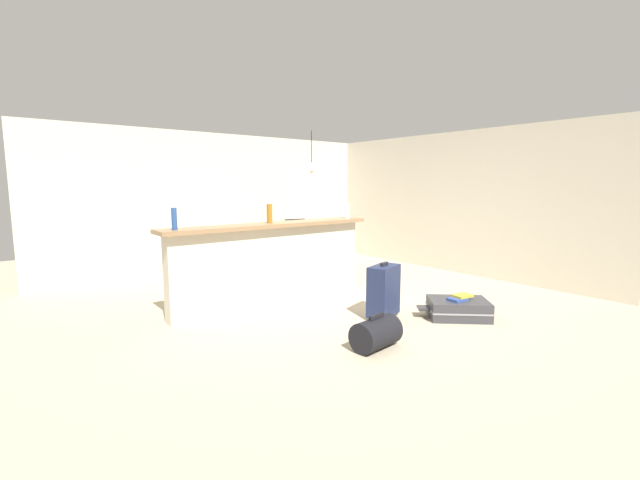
{
  "coord_description": "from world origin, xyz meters",
  "views": [
    {
      "loc": [
        -3.58,
        -4.28,
        1.59
      ],
      "look_at": [
        0.16,
        0.42,
        0.79
      ],
      "focal_mm": 23.69,
      "sensor_mm": 36.0,
      "label": 1
    }
  ],
  "objects_px": {
    "duffel_bag_black": "(376,333)",
    "suitcase_flat_charcoal": "(458,309)",
    "book_stack": "(460,298)",
    "bottle_blue": "(174,219)",
    "dining_chair_near_partition": "(323,248)",
    "dining_chair_far_side": "(293,240)",
    "dining_table": "(308,236)",
    "bottle_white": "(347,211)",
    "pendant_lamp": "(312,166)",
    "bottle_amber": "(269,214)",
    "suitcase_upright_navy": "(384,291)"
  },
  "relations": [
    {
      "from": "dining_table",
      "to": "duffel_bag_black",
      "type": "bearing_deg",
      "value": -116.63
    },
    {
      "from": "dining_chair_near_partition",
      "to": "pendant_lamp",
      "type": "bearing_deg",
      "value": 75.53
    },
    {
      "from": "bottle_white",
      "to": "pendant_lamp",
      "type": "height_order",
      "value": "pendant_lamp"
    },
    {
      "from": "dining_chair_near_partition",
      "to": "dining_chair_far_side",
      "type": "xyz_separation_m",
      "value": [
        0.19,
        1.15,
        0.0
      ]
    },
    {
      "from": "bottle_blue",
      "to": "suitcase_upright_navy",
      "type": "relative_size",
      "value": 0.37
    },
    {
      "from": "dining_table",
      "to": "suitcase_flat_charcoal",
      "type": "relative_size",
      "value": 1.31
    },
    {
      "from": "dining_chair_far_side",
      "to": "suitcase_flat_charcoal",
      "type": "distance_m",
      "value": 3.84
    },
    {
      "from": "dining_chair_near_partition",
      "to": "book_stack",
      "type": "bearing_deg",
      "value": -91.68
    },
    {
      "from": "bottle_amber",
      "to": "dining_chair_far_side",
      "type": "distance_m",
      "value": 2.66
    },
    {
      "from": "bottle_amber",
      "to": "book_stack",
      "type": "height_order",
      "value": "bottle_amber"
    },
    {
      "from": "pendant_lamp",
      "to": "duffel_bag_black",
      "type": "relative_size",
      "value": 1.42
    },
    {
      "from": "bottle_white",
      "to": "pendant_lamp",
      "type": "xyz_separation_m",
      "value": [
        0.36,
        1.34,
        0.69
      ]
    },
    {
      "from": "bottle_amber",
      "to": "duffel_bag_black",
      "type": "bearing_deg",
      "value": -90.51
    },
    {
      "from": "dining_table",
      "to": "dining_chair_far_side",
      "type": "xyz_separation_m",
      "value": [
        0.07,
        0.57,
        -0.13
      ]
    },
    {
      "from": "dining_table",
      "to": "suitcase_flat_charcoal",
      "type": "distance_m",
      "value": 3.29
    },
    {
      "from": "dining_table",
      "to": "dining_chair_far_side",
      "type": "relative_size",
      "value": 1.18
    },
    {
      "from": "duffel_bag_black",
      "to": "suitcase_flat_charcoal",
      "type": "bearing_deg",
      "value": 2.17
    },
    {
      "from": "bottle_blue",
      "to": "bottle_white",
      "type": "bearing_deg",
      "value": -1.04
    },
    {
      "from": "duffel_bag_black",
      "to": "dining_chair_near_partition",
      "type": "bearing_deg",
      "value": 60.48
    },
    {
      "from": "bottle_amber",
      "to": "dining_table",
      "type": "relative_size",
      "value": 0.23
    },
    {
      "from": "dining_chair_far_side",
      "to": "bottle_blue",
      "type": "bearing_deg",
      "value": -146.57
    },
    {
      "from": "suitcase_upright_navy",
      "to": "bottle_blue",
      "type": "bearing_deg",
      "value": 147.05
    },
    {
      "from": "dining_table",
      "to": "suitcase_flat_charcoal",
      "type": "bearing_deg",
      "value": -93.45
    },
    {
      "from": "bottle_amber",
      "to": "book_stack",
      "type": "bearing_deg",
      "value": -53.01
    },
    {
      "from": "bottle_white",
      "to": "pendant_lamp",
      "type": "relative_size",
      "value": 0.32
    },
    {
      "from": "dining_chair_far_side",
      "to": "book_stack",
      "type": "height_order",
      "value": "dining_chair_far_side"
    },
    {
      "from": "bottle_white",
      "to": "book_stack",
      "type": "bearing_deg",
      "value": -85.12
    },
    {
      "from": "book_stack",
      "to": "dining_chair_near_partition",
      "type": "bearing_deg",
      "value": 88.32
    },
    {
      "from": "duffel_bag_black",
      "to": "book_stack",
      "type": "bearing_deg",
      "value": 1.49
    },
    {
      "from": "dining_chair_far_side",
      "to": "pendant_lamp",
      "type": "xyz_separation_m",
      "value": [
        -0.06,
        -0.66,
        1.37
      ]
    },
    {
      "from": "dining_table",
      "to": "bottle_amber",
      "type": "bearing_deg",
      "value": -140.54
    },
    {
      "from": "bottle_blue",
      "to": "dining_chair_far_side",
      "type": "bearing_deg",
      "value": 33.43
    },
    {
      "from": "bottle_white",
      "to": "suitcase_flat_charcoal",
      "type": "relative_size",
      "value": 0.27
    },
    {
      "from": "bottle_white",
      "to": "pendant_lamp",
      "type": "bearing_deg",
      "value": 74.86
    },
    {
      "from": "bottle_blue",
      "to": "book_stack",
      "type": "relative_size",
      "value": 0.76
    },
    {
      "from": "bottle_amber",
      "to": "pendant_lamp",
      "type": "relative_size",
      "value": 0.34
    },
    {
      "from": "suitcase_upright_navy",
      "to": "book_stack",
      "type": "bearing_deg",
      "value": -39.81
    },
    {
      "from": "book_stack",
      "to": "pendant_lamp",
      "type": "bearing_deg",
      "value": 86.29
    },
    {
      "from": "suitcase_flat_charcoal",
      "to": "duffel_bag_black",
      "type": "distance_m",
      "value": 1.46
    },
    {
      "from": "book_stack",
      "to": "bottle_blue",
      "type": "bearing_deg",
      "value": 145.16
    },
    {
      "from": "dining_table",
      "to": "dining_chair_near_partition",
      "type": "height_order",
      "value": "dining_chair_near_partition"
    },
    {
      "from": "dining_table",
      "to": "book_stack",
      "type": "relative_size",
      "value": 3.41
    },
    {
      "from": "bottle_white",
      "to": "suitcase_flat_charcoal",
      "type": "distance_m",
      "value": 2.12
    },
    {
      "from": "bottle_blue",
      "to": "suitcase_upright_navy",
      "type": "bearing_deg",
      "value": -32.95
    },
    {
      "from": "bottle_amber",
      "to": "dining_chair_near_partition",
      "type": "height_order",
      "value": "bottle_amber"
    },
    {
      "from": "suitcase_flat_charcoal",
      "to": "suitcase_upright_navy",
      "type": "xyz_separation_m",
      "value": [
        -0.69,
        0.56,
        0.22
      ]
    },
    {
      "from": "bottle_blue",
      "to": "dining_table",
      "type": "relative_size",
      "value": 0.22
    },
    {
      "from": "bottle_white",
      "to": "dining_chair_near_partition",
      "type": "bearing_deg",
      "value": 74.48
    },
    {
      "from": "bottle_amber",
      "to": "suitcase_flat_charcoal",
      "type": "height_order",
      "value": "bottle_amber"
    },
    {
      "from": "bottle_white",
      "to": "duffel_bag_black",
      "type": "relative_size",
      "value": 0.45
    }
  ]
}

